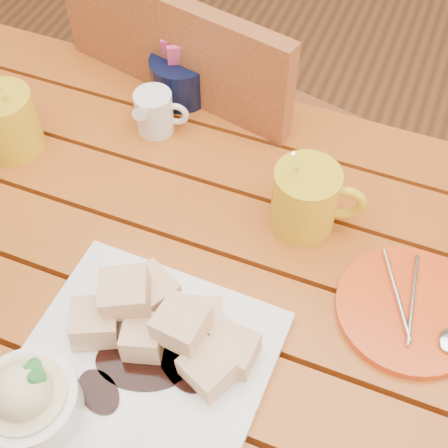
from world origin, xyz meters
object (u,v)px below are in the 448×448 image
at_px(table, 183,316).
at_px(chair_far, 215,145).
at_px(coffee_mug_left, 6,120).
at_px(orange_saucer, 410,310).
at_px(coffee_mug_right, 307,198).
at_px(dessert_plate, 116,374).

height_order(table, chair_far, chair_far).
height_order(coffee_mug_left, chair_far, chair_far).
bearing_deg(orange_saucer, coffee_mug_left, 173.83).
xyz_separation_m(coffee_mug_left, coffee_mug_right, (0.47, 0.02, -0.00)).
xyz_separation_m(dessert_plate, chair_far, (-0.13, 0.63, -0.26)).
distance_m(orange_saucer, chair_far, 0.64).
distance_m(dessert_plate, coffee_mug_right, 0.35).
xyz_separation_m(orange_saucer, chair_far, (-0.44, 0.40, -0.24)).
distance_m(coffee_mug_right, chair_far, 0.49).
height_order(dessert_plate, orange_saucer, dessert_plate).
relative_size(dessert_plate, orange_saucer, 1.57).
height_order(table, coffee_mug_left, coffee_mug_left).
bearing_deg(coffee_mug_right, coffee_mug_left, 168.55).
bearing_deg(table, coffee_mug_left, 159.26).
bearing_deg(coffee_mug_left, table, 3.23).
relative_size(coffee_mug_left, orange_saucer, 0.81).
bearing_deg(coffee_mug_left, orange_saucer, 17.80).
bearing_deg(dessert_plate, table, 89.25).
distance_m(coffee_mug_left, coffee_mug_right, 0.48).
height_order(coffee_mug_left, orange_saucer, coffee_mug_left).
bearing_deg(coffee_mug_right, dessert_plate, -126.30).
xyz_separation_m(dessert_plate, coffee_mug_left, (-0.34, 0.30, 0.02)).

